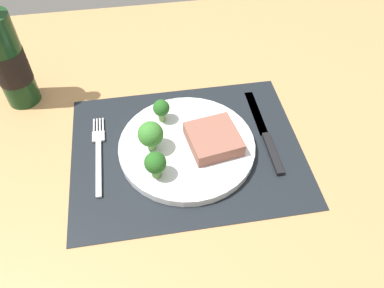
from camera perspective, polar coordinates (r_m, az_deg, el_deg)
ground_plane at (r=75.34cm, az=-0.75°, el=-1.65°), size 140.00×110.00×3.00cm
placemat at (r=74.06cm, az=-0.77°, el=-0.85°), size 43.87×34.20×0.30cm
plate at (r=73.34cm, az=-0.77°, el=-0.37°), size 25.87×25.87×1.60cm
steak at (r=71.84cm, az=3.18°, el=0.76°), size 10.39×10.62×2.70cm
broccoli_near_steak at (r=75.09cm, az=-4.57°, el=5.23°), size 3.27×3.27×4.90cm
broccoli_back_left at (r=69.72cm, az=-6.17°, el=1.51°), size 4.68×4.68×6.24cm
broccoli_near_fork at (r=65.93cm, az=-5.44°, el=-2.90°), size 3.85×3.85×5.40cm
fork at (r=75.06cm, az=-13.67°, el=-1.38°), size 2.40×19.20×0.50cm
knife at (r=77.11cm, az=10.90°, el=1.13°), size 1.80×23.00×0.80cm
wine_bottle at (r=85.36cm, az=-25.65°, el=11.30°), size 6.95×6.95×30.74cm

